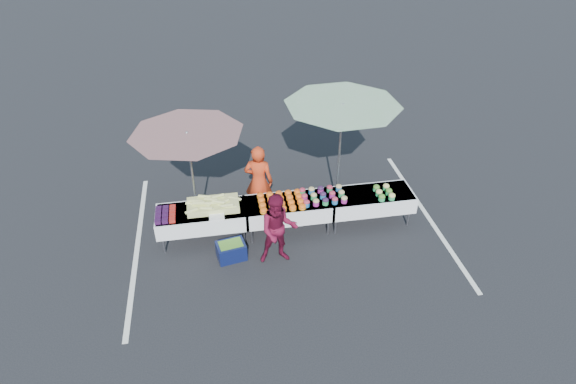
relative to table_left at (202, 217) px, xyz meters
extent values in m
plane|color=black|center=(1.80, 0.00, -0.58)|extent=(80.00, 80.00, 0.00)
cube|color=silver|center=(-1.40, 0.00, -0.58)|extent=(0.10, 5.00, 0.00)
cube|color=silver|center=(5.00, 0.00, -0.58)|extent=(0.10, 5.00, 0.00)
cube|color=white|center=(0.00, 0.00, 0.15)|extent=(1.80, 0.75, 0.04)
cube|color=white|center=(0.00, 0.00, -0.01)|extent=(1.86, 0.81, 0.36)
cylinder|color=slate|center=(-0.82, -0.29, -0.39)|extent=(0.04, 0.04, 0.39)
cylinder|color=slate|center=(-0.82, 0.29, -0.39)|extent=(0.04, 0.04, 0.39)
cylinder|color=slate|center=(0.82, -0.29, -0.39)|extent=(0.04, 0.04, 0.39)
cylinder|color=slate|center=(0.82, 0.29, -0.39)|extent=(0.04, 0.04, 0.39)
cube|color=white|center=(1.80, 0.00, 0.15)|extent=(1.80, 0.75, 0.04)
cube|color=white|center=(1.80, 0.00, -0.01)|extent=(1.86, 0.81, 0.36)
cylinder|color=slate|center=(0.98, -0.29, -0.39)|extent=(0.04, 0.04, 0.39)
cylinder|color=slate|center=(0.98, 0.29, -0.39)|extent=(0.04, 0.04, 0.39)
cylinder|color=slate|center=(2.62, -0.29, -0.39)|extent=(0.04, 0.04, 0.39)
cylinder|color=slate|center=(2.62, 0.29, -0.39)|extent=(0.04, 0.04, 0.39)
cube|color=white|center=(3.60, 0.00, 0.15)|extent=(1.80, 0.75, 0.04)
cube|color=white|center=(3.60, 0.00, -0.01)|extent=(1.86, 0.81, 0.36)
cylinder|color=slate|center=(2.78, -0.29, -0.39)|extent=(0.04, 0.04, 0.39)
cylinder|color=slate|center=(2.78, 0.29, -0.39)|extent=(0.04, 0.04, 0.39)
cylinder|color=slate|center=(4.42, -0.29, -0.39)|extent=(0.04, 0.04, 0.39)
cylinder|color=slate|center=(4.42, 0.29, -0.39)|extent=(0.04, 0.04, 0.39)
cube|color=black|center=(-0.85, -0.27, 0.21)|extent=(0.12, 0.12, 0.08)
cube|color=black|center=(-0.85, -0.13, 0.21)|extent=(0.12, 0.12, 0.08)
cube|color=black|center=(-0.85, 0.01, 0.21)|extent=(0.12, 0.12, 0.08)
cube|color=black|center=(-0.85, 0.15, 0.21)|extent=(0.12, 0.12, 0.08)
cube|color=black|center=(-0.71, -0.27, 0.21)|extent=(0.12, 0.12, 0.08)
cube|color=black|center=(-0.71, -0.13, 0.21)|extent=(0.12, 0.12, 0.08)
cube|color=black|center=(-0.71, 0.01, 0.21)|extent=(0.12, 0.12, 0.08)
cube|color=black|center=(-0.71, 0.15, 0.21)|extent=(0.12, 0.12, 0.08)
cube|color=maroon|center=(-0.57, -0.27, 0.21)|extent=(0.12, 0.12, 0.08)
cube|color=maroon|center=(-0.57, -0.13, 0.21)|extent=(0.12, 0.12, 0.08)
cube|color=maroon|center=(-0.57, 0.01, 0.21)|extent=(0.12, 0.12, 0.08)
cube|color=maroon|center=(-0.57, 0.15, 0.21)|extent=(0.12, 0.12, 0.08)
cube|color=#BACC68|center=(0.25, 0.05, 0.24)|extent=(1.05, 0.55, 0.14)
cylinder|color=#BACC68|center=(0.55, 0.20, 0.27)|extent=(0.27, 0.09, 0.10)
cylinder|color=#BACC68|center=(-0.13, 0.10, 0.34)|extent=(0.27, 0.14, 0.07)
cylinder|color=#BACC68|center=(0.36, -0.06, 0.38)|extent=(0.27, 0.14, 0.09)
cylinder|color=#BACC68|center=(-0.17, 0.08, 0.28)|extent=(0.27, 0.15, 0.10)
cylinder|color=#BACC68|center=(0.07, -0.01, 0.33)|extent=(0.27, 0.15, 0.08)
cylinder|color=#BACC68|center=(0.21, 0.09, 0.36)|extent=(0.27, 0.10, 0.10)
cylinder|color=#BACC68|center=(0.21, -0.03, 0.36)|extent=(0.27, 0.07, 0.08)
cylinder|color=#BACC68|center=(0.12, -0.13, 0.31)|extent=(0.27, 0.14, 0.09)
cylinder|color=#BACC68|center=(0.09, 0.25, 0.34)|extent=(0.27, 0.12, 0.08)
cylinder|color=#BACC68|center=(0.71, 0.14, 0.29)|extent=(0.27, 0.16, 0.08)
cylinder|color=#BACC68|center=(-0.06, 0.01, 0.34)|extent=(0.27, 0.11, 0.07)
cylinder|color=#BACC68|center=(0.16, -0.18, 0.27)|extent=(0.27, 0.10, 0.07)
cylinder|color=#BACC68|center=(0.36, 0.19, 0.35)|extent=(0.27, 0.12, 0.08)
cylinder|color=#BACC68|center=(-0.18, -0.17, 0.31)|extent=(0.27, 0.15, 0.08)
cylinder|color=#BACC68|center=(-0.09, 0.09, 0.36)|extent=(0.27, 0.10, 0.08)
cylinder|color=#BACC68|center=(0.46, 0.00, 0.32)|extent=(0.27, 0.16, 0.10)
cylinder|color=#BACC68|center=(-0.03, -0.02, 0.38)|extent=(0.27, 0.12, 0.09)
cylinder|color=#BACC68|center=(0.52, -0.18, 0.37)|extent=(0.27, 0.09, 0.07)
cylinder|color=#BACC68|center=(0.58, -0.15, 0.30)|extent=(0.27, 0.10, 0.09)
cylinder|color=#BACC68|center=(0.50, -0.09, 0.28)|extent=(0.27, 0.12, 0.09)
cylinder|color=#BACC68|center=(0.35, 0.28, 0.27)|extent=(0.27, 0.10, 0.08)
cube|color=white|center=(0.30, -0.30, 0.19)|extent=(0.30, 0.25, 0.05)
cylinder|color=orange|center=(1.25, -0.28, 0.19)|extent=(0.15, 0.15, 0.05)
ellipsoid|color=#FF400E|center=(1.25, -0.28, 0.23)|extent=(0.15, 0.15, 0.08)
cylinder|color=orange|center=(1.25, -0.10, 0.19)|extent=(0.15, 0.15, 0.05)
ellipsoid|color=#FF400E|center=(1.25, -0.10, 0.23)|extent=(0.15, 0.15, 0.08)
cylinder|color=orange|center=(1.25, 0.08, 0.19)|extent=(0.15, 0.15, 0.05)
ellipsoid|color=#FF400E|center=(1.25, 0.08, 0.23)|extent=(0.15, 0.15, 0.08)
cylinder|color=orange|center=(1.25, 0.26, 0.19)|extent=(0.15, 0.15, 0.05)
ellipsoid|color=#FF400E|center=(1.25, 0.26, 0.23)|extent=(0.15, 0.15, 0.08)
cylinder|color=orange|center=(1.45, -0.28, 0.19)|extent=(0.15, 0.15, 0.05)
ellipsoid|color=#FF400E|center=(1.45, -0.28, 0.23)|extent=(0.15, 0.15, 0.08)
cylinder|color=orange|center=(1.45, -0.10, 0.19)|extent=(0.15, 0.15, 0.05)
ellipsoid|color=#FF400E|center=(1.45, -0.10, 0.23)|extent=(0.15, 0.15, 0.08)
cylinder|color=orange|center=(1.45, 0.08, 0.19)|extent=(0.15, 0.15, 0.05)
ellipsoid|color=#FF400E|center=(1.45, 0.08, 0.23)|extent=(0.15, 0.15, 0.08)
cylinder|color=orange|center=(1.45, 0.26, 0.19)|extent=(0.15, 0.15, 0.05)
ellipsoid|color=#FF400E|center=(1.45, 0.26, 0.23)|extent=(0.15, 0.15, 0.08)
cylinder|color=orange|center=(1.65, -0.28, 0.19)|extent=(0.15, 0.15, 0.05)
ellipsoid|color=#FF400E|center=(1.65, -0.28, 0.23)|extent=(0.15, 0.15, 0.08)
cylinder|color=orange|center=(1.65, -0.10, 0.19)|extent=(0.15, 0.15, 0.05)
ellipsoid|color=#FF400E|center=(1.65, -0.10, 0.23)|extent=(0.15, 0.15, 0.08)
cylinder|color=orange|center=(1.65, 0.08, 0.19)|extent=(0.15, 0.15, 0.05)
ellipsoid|color=#FF400E|center=(1.65, 0.08, 0.23)|extent=(0.15, 0.15, 0.08)
cylinder|color=orange|center=(1.65, 0.26, 0.19)|extent=(0.15, 0.15, 0.05)
ellipsoid|color=#FF400E|center=(1.65, 0.26, 0.23)|extent=(0.15, 0.15, 0.08)
cylinder|color=orange|center=(1.85, -0.28, 0.19)|extent=(0.15, 0.15, 0.05)
ellipsoid|color=#FF400E|center=(1.85, -0.28, 0.23)|extent=(0.15, 0.15, 0.08)
cylinder|color=orange|center=(1.85, -0.10, 0.19)|extent=(0.15, 0.15, 0.05)
ellipsoid|color=#FF400E|center=(1.85, -0.10, 0.23)|extent=(0.15, 0.15, 0.08)
cylinder|color=orange|center=(1.85, 0.08, 0.19)|extent=(0.15, 0.15, 0.05)
ellipsoid|color=#FF400E|center=(1.85, 0.08, 0.23)|extent=(0.15, 0.15, 0.08)
cylinder|color=orange|center=(1.85, 0.26, 0.19)|extent=(0.15, 0.15, 0.05)
ellipsoid|color=#FF400E|center=(1.85, 0.26, 0.23)|extent=(0.15, 0.15, 0.08)
cylinder|color=orange|center=(2.05, -0.28, 0.19)|extent=(0.15, 0.15, 0.05)
ellipsoid|color=#FF400E|center=(2.05, -0.28, 0.23)|extent=(0.15, 0.15, 0.08)
cylinder|color=orange|center=(2.05, -0.10, 0.19)|extent=(0.15, 0.15, 0.05)
ellipsoid|color=#FF400E|center=(2.05, -0.10, 0.23)|extent=(0.15, 0.15, 0.08)
cylinder|color=orange|center=(2.05, 0.08, 0.19)|extent=(0.15, 0.15, 0.05)
ellipsoid|color=#FF400E|center=(2.05, 0.08, 0.23)|extent=(0.15, 0.15, 0.08)
cylinder|color=orange|center=(2.05, 0.26, 0.19)|extent=(0.15, 0.15, 0.05)
ellipsoid|color=#FF400E|center=(2.05, 0.26, 0.23)|extent=(0.15, 0.15, 0.08)
cylinder|color=#2262A0|center=(2.15, -0.22, 0.22)|extent=(0.13, 0.13, 0.10)
ellipsoid|color=maroon|center=(2.15, -0.22, 0.28)|extent=(0.14, 0.14, 0.10)
cylinder|color=#9B217C|center=(2.15, 0.00, 0.22)|extent=(0.13, 0.13, 0.10)
ellipsoid|color=maroon|center=(2.15, 0.00, 0.28)|extent=(0.14, 0.14, 0.10)
cylinder|color=green|center=(2.15, 0.22, 0.22)|extent=(0.13, 0.13, 0.10)
ellipsoid|color=maroon|center=(2.15, 0.22, 0.28)|extent=(0.14, 0.14, 0.10)
cylinder|color=#9B217C|center=(2.35, -0.22, 0.22)|extent=(0.13, 0.13, 0.10)
ellipsoid|color=tan|center=(2.35, -0.22, 0.28)|extent=(0.14, 0.14, 0.10)
cylinder|color=green|center=(2.35, 0.00, 0.22)|extent=(0.13, 0.13, 0.10)
ellipsoid|color=tan|center=(2.35, 0.00, 0.28)|extent=(0.14, 0.14, 0.10)
cylinder|color=#2262A0|center=(2.35, 0.22, 0.22)|extent=(0.13, 0.13, 0.10)
ellipsoid|color=tan|center=(2.35, 0.22, 0.28)|extent=(0.14, 0.14, 0.10)
cylinder|color=green|center=(2.55, -0.22, 0.22)|extent=(0.13, 0.13, 0.10)
ellipsoid|color=#22112D|center=(2.55, -0.22, 0.28)|extent=(0.14, 0.14, 0.10)
cylinder|color=#2262A0|center=(2.55, 0.00, 0.22)|extent=(0.13, 0.13, 0.10)
ellipsoid|color=#22112D|center=(2.55, 0.00, 0.28)|extent=(0.14, 0.14, 0.10)
cylinder|color=#9B217C|center=(2.55, 0.22, 0.22)|extent=(0.13, 0.13, 0.10)
ellipsoid|color=#22112D|center=(2.55, 0.22, 0.28)|extent=(0.14, 0.14, 0.10)
cylinder|color=#2262A0|center=(2.75, -0.22, 0.22)|extent=(0.13, 0.13, 0.10)
ellipsoid|color=maroon|center=(2.75, -0.22, 0.28)|extent=(0.14, 0.14, 0.10)
cylinder|color=#9B217C|center=(2.75, 0.00, 0.22)|extent=(0.13, 0.13, 0.10)
ellipsoid|color=maroon|center=(2.75, 0.00, 0.28)|extent=(0.14, 0.14, 0.10)
cylinder|color=green|center=(2.75, 0.22, 0.22)|extent=(0.13, 0.13, 0.10)
ellipsoid|color=maroon|center=(2.75, 0.22, 0.28)|extent=(0.14, 0.14, 0.10)
cylinder|color=#9B217C|center=(2.95, -0.22, 0.22)|extent=(0.13, 0.13, 0.10)
ellipsoid|color=tan|center=(2.95, -0.22, 0.28)|extent=(0.14, 0.14, 0.10)
cylinder|color=green|center=(2.95, 0.00, 0.22)|extent=(0.13, 0.13, 0.10)
ellipsoid|color=tan|center=(2.95, 0.00, 0.28)|extent=(0.14, 0.14, 0.10)
cylinder|color=#2262A0|center=(2.95, 0.22, 0.22)|extent=(0.13, 0.13, 0.10)
ellipsoid|color=tan|center=(2.95, 0.22, 0.28)|extent=(0.14, 0.14, 0.10)
cylinder|color=green|center=(3.75, -0.28, 0.21)|extent=(0.14, 0.14, 0.08)
ellipsoid|color=#457D21|center=(3.75, -0.28, 0.26)|extent=(0.14, 0.14, 0.11)
cylinder|color=green|center=(3.75, -0.10, 0.21)|extent=(0.14, 0.14, 0.08)
ellipsoid|color=#D9CC61|center=(3.75, -0.10, 0.26)|extent=(0.14, 0.14, 0.11)
cylinder|color=green|center=(3.75, 0.08, 0.21)|extent=(0.14, 0.14, 0.08)
ellipsoid|color=#457D21|center=(3.75, 0.08, 0.26)|extent=(0.14, 0.14, 0.11)
cylinder|color=green|center=(3.97, -0.28, 0.21)|extent=(0.14, 0.14, 0.08)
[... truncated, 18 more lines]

